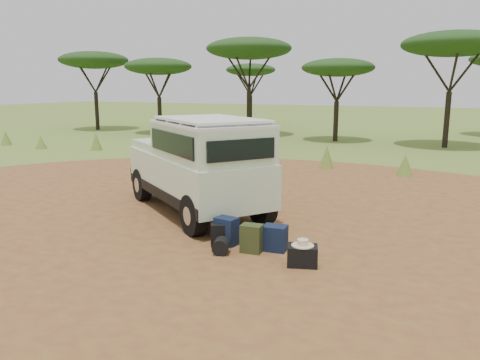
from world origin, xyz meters
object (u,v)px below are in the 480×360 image
at_px(walking_staff, 184,181).
at_px(backpack_navy, 227,231).
at_px(duffel_navy, 275,238).
at_px(hard_case, 302,256).
at_px(safari_vehicle, 199,167).
at_px(backpack_olive, 252,239).
at_px(backpack_black, 219,235).

distance_m(walking_staff, backpack_navy, 3.46).
distance_m(duffel_navy, hard_case, 0.91).
height_order(safari_vehicle, backpack_olive, safari_vehicle).
height_order(walking_staff, duffel_navy, walking_staff).
bearing_deg(duffel_navy, backpack_navy, 179.83).
bearing_deg(backpack_olive, duffel_navy, 32.75).
bearing_deg(hard_case, backpack_black, 152.77).
relative_size(backpack_olive, duffel_navy, 1.10).
xyz_separation_m(safari_vehicle, backpack_navy, (1.78, -1.94, -0.90)).
bearing_deg(duffel_navy, backpack_black, -175.12).
bearing_deg(hard_case, backpack_olive, 149.93).
bearing_deg(backpack_navy, hard_case, -5.02).
distance_m(safari_vehicle, backpack_black, 2.81).
bearing_deg(duffel_navy, hard_case, -41.91).
distance_m(backpack_black, backpack_olive, 0.76).
relative_size(walking_staff, duffel_navy, 2.81).
bearing_deg(hard_case, safari_vehicle, 128.55).
relative_size(safari_vehicle, backpack_navy, 9.04).
relative_size(backpack_navy, hard_case, 1.08).
bearing_deg(walking_staff, hard_case, -83.10).
relative_size(walking_staff, hard_case, 2.68).
bearing_deg(backpack_olive, walking_staff, 136.27).
xyz_separation_m(walking_staff, hard_case, (4.24, -2.81, -0.50)).
relative_size(walking_staff, backpack_navy, 2.49).
relative_size(walking_staff, backpack_olive, 2.56).
xyz_separation_m(safari_vehicle, backpack_black, (1.67, -2.05, -0.96)).
height_order(safari_vehicle, backpack_navy, safari_vehicle).
distance_m(backpack_navy, hard_case, 1.81).
height_order(walking_staff, backpack_olive, walking_staff).
relative_size(safari_vehicle, walking_staff, 3.63).
bearing_deg(backpack_black, backpack_navy, 19.66).
bearing_deg(safari_vehicle, hard_case, 1.85).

